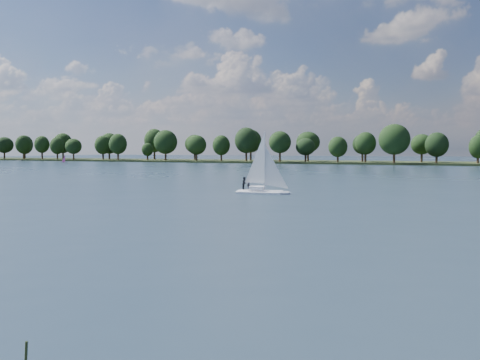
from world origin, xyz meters
name	(u,v)px	position (x,y,z in m)	size (l,w,h in m)	color
ground	(401,178)	(0.00, 100.00, 0.00)	(700.00, 700.00, 0.00)	#233342
far_shore	(439,164)	(0.00, 212.00, 0.00)	(660.00, 40.00, 1.50)	black
sailboat	(260,176)	(-12.04, 52.06, 2.46)	(6.88, 2.70, 8.82)	white
dinghy_pink	(65,161)	(-143.76, 159.54, 0.94)	(2.53, 2.39, 4.00)	white
pontoon	(19,161)	(-203.70, 191.77, 0.00)	(4.00, 2.00, 0.50)	slate
treeline	(446,144)	(2.86, 207.74, 8.13)	(563.19, 74.36, 17.69)	black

